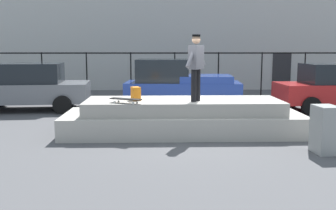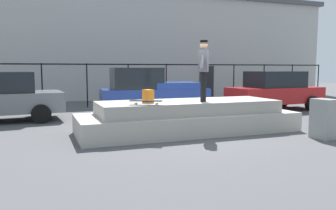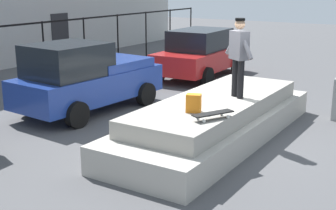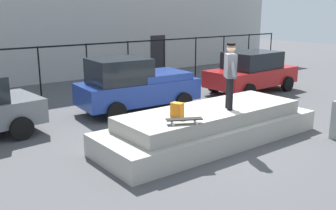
{
  "view_description": "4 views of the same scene",
  "coord_description": "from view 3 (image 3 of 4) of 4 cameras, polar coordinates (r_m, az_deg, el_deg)",
  "views": [
    {
      "loc": [
        -0.83,
        -10.47,
        2.29
      ],
      "look_at": [
        -0.5,
        0.88,
        0.61
      ],
      "focal_mm": 41.87,
      "sensor_mm": 36.0,
      "label": 1
    },
    {
      "loc": [
        -4.13,
        -9.09,
        1.83
      ],
      "look_at": [
        -0.51,
        0.49,
        0.74
      ],
      "focal_mm": 36.58,
      "sensor_mm": 36.0,
      "label": 2
    },
    {
      "loc": [
        -8.91,
        -4.47,
        3.35
      ],
      "look_at": [
        -0.05,
        1.15,
        0.55
      ],
      "focal_mm": 49.61,
      "sensor_mm": 36.0,
      "label": 3
    },
    {
      "loc": [
        -6.95,
        -7.19,
        3.43
      ],
      "look_at": [
        -0.54,
        1.18,
        0.79
      ],
      "focal_mm": 41.0,
      "sensor_mm": 36.0,
      "label": 4
    }
  ],
  "objects": [
    {
      "name": "car_blue_pickup_mid",
      "position": [
        12.35,
        -10.08,
        3.38
      ],
      "size": [
        4.25,
        2.19,
        1.86
      ],
      "color": "navy",
      "rests_on": "ground_plane"
    },
    {
      "name": "car_red_sedan_far",
      "position": [
        16.74,
        3.94,
        6.38
      ],
      "size": [
        4.21,
        2.17,
        1.71
      ],
      "color": "#B21E1E",
      "rests_on": "ground_plane"
    },
    {
      "name": "skateboarder",
      "position": [
        10.03,
        8.7,
        6.44
      ],
      "size": [
        0.62,
        0.88,
        1.7
      ],
      "color": "black",
      "rests_on": "concrete_ledge"
    },
    {
      "name": "backpack",
      "position": [
        8.92,
        3.17,
        0.23
      ],
      "size": [
        0.28,
        0.33,
        0.35
      ],
      "primitive_type": "cube",
      "rotation": [
        0.0,
        0.0,
        1.92
      ],
      "color": "orange",
      "rests_on": "concrete_ledge"
    },
    {
      "name": "ground_plane",
      "position": [
        10.52,
        5.45,
        -3.69
      ],
      "size": [
        60.0,
        60.0,
        0.0
      ],
      "primitive_type": "plane",
      "color": "#4C4C4F"
    },
    {
      "name": "skateboard",
      "position": [
        8.51,
        5.55,
        -1.07
      ],
      "size": [
        0.83,
        0.55,
        0.12
      ],
      "color": "black",
      "rests_on": "concrete_ledge"
    },
    {
      "name": "concrete_ledge",
      "position": [
        10.22,
        5.93,
        -1.82
      ],
      "size": [
        6.3,
        2.15,
        0.91
      ],
      "color": "#ADA89E",
      "rests_on": "ground_plane"
    }
  ]
}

